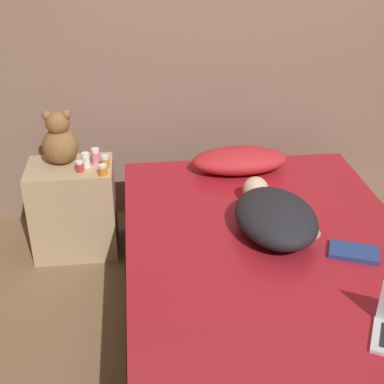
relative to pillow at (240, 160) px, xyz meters
name	(u,v)px	position (x,y,z in m)	size (l,w,h in m)	color
ground_plane	(265,320)	(0.01, -0.83, -0.60)	(12.00, 12.00, 0.00)	brown
wall_back	(230,32)	(0.01, 0.50, 0.70)	(8.00, 0.06, 2.60)	#846656
bed	(268,284)	(0.01, -0.83, -0.34)	(1.51, 2.10, 0.52)	#2D2319
nightstand	(74,209)	(-1.08, 0.00, -0.29)	(0.53, 0.38, 0.61)	tan
pillow	(240,160)	(0.00, 0.00, 0.00)	(0.62, 0.31, 0.15)	red
person_lying	(275,215)	(0.05, -0.72, 0.02)	(0.46, 0.72, 0.20)	black
teddy_bear	(60,140)	(-1.12, 0.07, 0.17)	(0.23, 0.23, 0.35)	brown
bottle_red	(80,166)	(-1.00, -0.07, 0.05)	(0.05, 0.05, 0.07)	#B72D2D
bottle_pink	(96,156)	(-0.91, 0.03, 0.06)	(0.05, 0.05, 0.10)	pink
bottle_white	(86,160)	(-0.97, -0.01, 0.06)	(0.05, 0.05, 0.09)	white
bottle_orange	(103,170)	(-0.86, -0.14, 0.05)	(0.05, 0.05, 0.07)	orange
bottle_amber	(105,162)	(-0.85, -0.05, 0.06)	(0.05, 0.05, 0.09)	gold
book	(354,252)	(0.39, -0.97, -0.07)	(0.28, 0.22, 0.02)	navy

